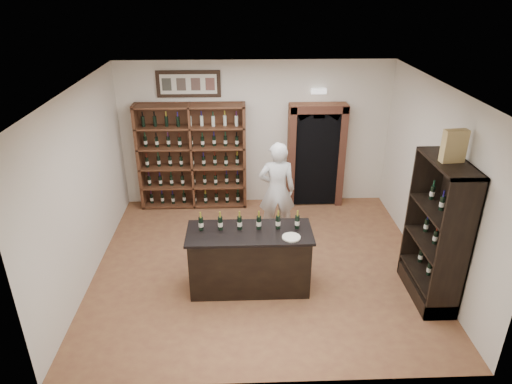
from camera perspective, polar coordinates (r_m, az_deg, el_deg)
The scene contains 20 objects.
floor at distance 7.86m, azimuth 0.58°, elevation -9.04°, with size 5.50×5.50×0.00m, color #8D5E38.
ceiling at distance 6.65m, azimuth 0.70°, elevation 12.86°, with size 5.50×5.50×0.00m, color white.
wall_back at distance 9.45m, azimuth -0.09°, elevation 7.22°, with size 5.50×0.04×3.00m, color beige.
wall_left at distance 7.52m, azimuth -20.80°, elevation 0.60°, with size 0.04×5.00×3.00m, color beige.
wall_right at distance 7.75m, azimuth 21.40°, elevation 1.23°, with size 0.04×5.00×3.00m, color beige.
wine_shelf at distance 9.47m, azimuth -7.96°, elevation 4.44°, with size 2.20×0.38×2.20m.
framed_picture at distance 9.20m, azimuth -8.43°, elevation 13.22°, with size 1.25×0.04×0.52m, color black.
arched_doorway at distance 9.54m, azimuth 7.50°, elevation 4.86°, with size 1.17×0.35×2.17m.
emergency_light at distance 9.27m, azimuth 7.85°, elevation 12.39°, with size 0.30×0.10×0.10m, color white.
tasting_counter at distance 7.08m, azimuth -0.80°, elevation -8.50°, with size 1.88×0.78×1.00m.
counter_bottle_0 at distance 6.85m, azimuth -6.90°, elevation -3.94°, with size 0.07×0.07×0.30m.
counter_bottle_1 at distance 6.83m, azimuth -4.48°, elevation -3.91°, with size 0.07×0.07×0.30m.
counter_bottle_2 at distance 6.82m, azimuth -2.06°, elevation -3.87°, with size 0.07×0.07×0.30m.
counter_bottle_3 at distance 6.83m, azimuth 0.36°, elevation -3.83°, with size 0.07×0.07×0.30m.
counter_bottle_4 at distance 6.85m, azimuth 2.78°, elevation -3.78°, with size 0.07×0.07×0.30m.
counter_bottle_5 at distance 6.87m, azimuth 5.17°, elevation -3.73°, with size 0.07×0.07×0.30m.
side_cabinet at distance 7.27m, azimuth 21.45°, elevation -7.08°, with size 0.48×1.20×2.20m.
shopkeeper at distance 8.29m, azimuth 2.62°, elevation 0.21°, with size 0.67×0.44×1.84m, color silver.
plate at distance 6.66m, azimuth 4.44°, elevation -5.67°, with size 0.27×0.27×0.02m, color beige.
wine_crate at distance 6.55m, azimuth 23.52°, elevation 5.29°, with size 0.31×0.13×0.44m, color tan.
Camera 1 is at (-0.32, -6.48, 4.42)m, focal length 32.00 mm.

